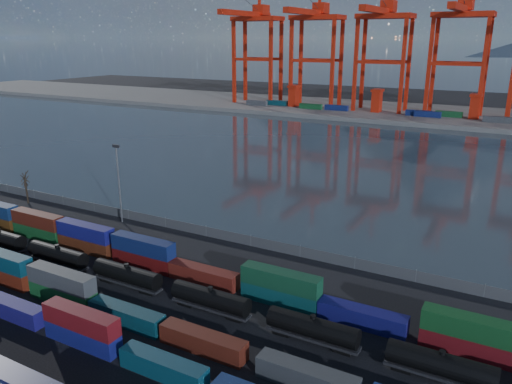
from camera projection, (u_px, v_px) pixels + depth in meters
The scene contains 13 objects.
ground at pixel (153, 316), 69.52m from camera, with size 700.00×700.00×0.00m, color black.
harbor_water at pixel (370, 161), 157.47m from camera, with size 700.00×700.00×0.00m, color #2C3840.
far_quay at pixel (432, 115), 245.14m from camera, with size 700.00×70.00×2.00m, color #514F4C.
container_row_south at pixel (17, 306), 68.32m from camera, with size 127.12×2.29×4.88m.
container_row_mid at pixel (133, 315), 66.52m from camera, with size 140.77×2.39×5.09m.
container_row_north at pixel (129, 250), 85.39m from camera, with size 141.64×2.44×5.21m.
tanker_string at pixel (127, 275), 77.34m from camera, with size 136.40×2.66×3.81m.
waterfront_fence at pixel (251, 241), 92.68m from camera, with size 160.12×0.12×2.20m.
bare_tree at pixel (26, 187), 115.89m from camera, with size 2.04×1.96×7.86m.
yard_light_mast at pixel (119, 180), 102.33m from camera, with size 1.60×0.40×16.60m.
gantry_cranes at pixel (421, 28), 230.85m from camera, with size 201.18×50.26×68.06m.
quay_containers at pixel (403, 112), 237.33m from camera, with size 172.58×10.99×2.60m.
straddle_carriers at pixel (424, 103), 235.89m from camera, with size 140.00×7.00×11.10m.
Camera 1 is at (42.11, -46.81, 37.10)m, focal length 35.00 mm.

